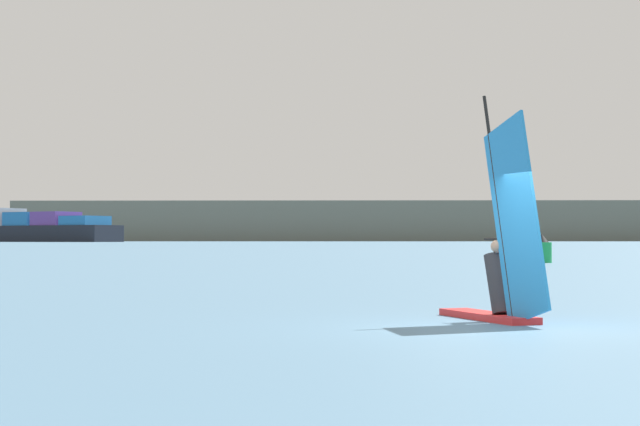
{
  "coord_description": "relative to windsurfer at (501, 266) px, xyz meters",
  "views": [
    {
      "loc": [
        -1.08,
        -17.21,
        1.4
      ],
      "look_at": [
        -4.82,
        20.16,
        2.32
      ],
      "focal_mm": 60.74,
      "sensor_mm": 36.0,
      "label": 1
    }
  ],
  "objects": [
    {
      "name": "windsurfer",
      "position": [
        0.0,
        0.0,
        0.0
      ],
      "size": [
        1.72,
        3.24,
        3.97
      ],
      "rotation": [
        0.0,
        0.0,
        2.0
      ],
      "color": "red",
      "rests_on": "ground_plane"
    },
    {
      "name": "cargo_ship",
      "position": [
        -241.51,
        590.89,
        7.41
      ],
      "size": [
        139.82,
        84.11,
        31.12
      ],
      "rotation": [
        0.0,
        0.0,
        5.83
      ],
      "color": "black",
      "rests_on": "ground_plane"
    },
    {
      "name": "ground_plane",
      "position": [
        -0.16,
        -1.4,
        -0.94
      ],
      "size": [
        4000.0,
        4000.0,
        0.0
      ],
      "primitive_type": "plane",
      "color": "#476B84"
    },
    {
      "name": "channel_buoy",
      "position": [
        5.53,
        46.97,
        -0.19
      ],
      "size": [
        1.16,
        1.16,
        1.73
      ],
      "color": "#19994C",
      "rests_on": "ground_plane"
    }
  ]
}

